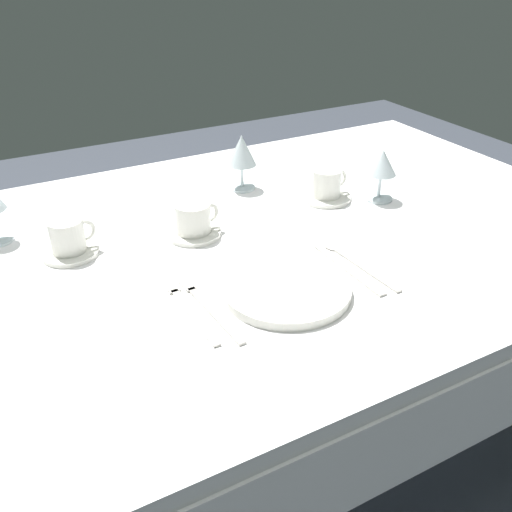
{
  "coord_description": "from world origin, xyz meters",
  "views": [
    {
      "loc": [
        -0.51,
        -1.0,
        1.34
      ],
      "look_at": [
        -0.03,
        -0.12,
        0.76
      ],
      "focal_mm": 39.68,
      "sensor_mm": 36.0,
      "label": 1
    }
  ],
  "objects_px": {
    "coffee_cup_left": "(327,182)",
    "wine_glass_left": "(382,165)",
    "coffee_cup_far": "(193,218)",
    "spoon_soup": "(352,260)",
    "fork_outer": "(208,307)",
    "coffee_cup_right": "(68,235)",
    "dinner_knife": "(349,270)",
    "wine_glass_right": "(242,153)",
    "fork_inner": "(188,309)",
    "dinner_plate": "(286,289)"
  },
  "relations": [
    {
      "from": "coffee_cup_left",
      "to": "coffee_cup_right",
      "type": "relative_size",
      "value": 1.04
    },
    {
      "from": "fork_outer",
      "to": "coffee_cup_right",
      "type": "bearing_deg",
      "value": 118.41
    },
    {
      "from": "coffee_cup_far",
      "to": "fork_outer",
      "type": "bearing_deg",
      "value": -108.3
    },
    {
      "from": "coffee_cup_left",
      "to": "fork_inner",
      "type": "bearing_deg",
      "value": -150.11
    },
    {
      "from": "wine_glass_left",
      "to": "coffee_cup_right",
      "type": "bearing_deg",
      "value": 173.33
    },
    {
      "from": "dinner_plate",
      "to": "wine_glass_left",
      "type": "distance_m",
      "value": 0.51
    },
    {
      "from": "coffee_cup_left",
      "to": "wine_glass_left",
      "type": "relative_size",
      "value": 0.76
    },
    {
      "from": "fork_outer",
      "to": "fork_inner",
      "type": "relative_size",
      "value": 1.04
    },
    {
      "from": "wine_glass_left",
      "to": "wine_glass_right",
      "type": "relative_size",
      "value": 0.91
    },
    {
      "from": "fork_outer",
      "to": "wine_glass_right",
      "type": "relative_size",
      "value": 1.57
    },
    {
      "from": "dinner_plate",
      "to": "fork_outer",
      "type": "height_order",
      "value": "dinner_plate"
    },
    {
      "from": "dinner_plate",
      "to": "fork_outer",
      "type": "distance_m",
      "value": 0.15
    },
    {
      "from": "wine_glass_right",
      "to": "fork_inner",
      "type": "bearing_deg",
      "value": -127.32
    },
    {
      "from": "coffee_cup_far",
      "to": "spoon_soup",
      "type": "bearing_deg",
      "value": -47.51
    },
    {
      "from": "fork_outer",
      "to": "dinner_knife",
      "type": "distance_m",
      "value": 0.31
    },
    {
      "from": "fork_outer",
      "to": "wine_glass_left",
      "type": "relative_size",
      "value": 1.74
    },
    {
      "from": "wine_glass_right",
      "to": "dinner_knife",
      "type": "bearing_deg",
      "value": -90.47
    },
    {
      "from": "dinner_plate",
      "to": "dinner_knife",
      "type": "bearing_deg",
      "value": 2.52
    },
    {
      "from": "dinner_knife",
      "to": "spoon_soup",
      "type": "relative_size",
      "value": 0.98
    },
    {
      "from": "spoon_soup",
      "to": "coffee_cup_left",
      "type": "distance_m",
      "value": 0.32
    },
    {
      "from": "dinner_plate",
      "to": "coffee_cup_far",
      "type": "relative_size",
      "value": 2.39
    },
    {
      "from": "coffee_cup_left",
      "to": "coffee_cup_right",
      "type": "distance_m",
      "value": 0.64
    },
    {
      "from": "coffee_cup_right",
      "to": "dinner_knife",
      "type": "bearing_deg",
      "value": -35.24
    },
    {
      "from": "fork_outer",
      "to": "coffee_cup_right",
      "type": "height_order",
      "value": "coffee_cup_right"
    },
    {
      "from": "spoon_soup",
      "to": "coffee_cup_right",
      "type": "height_order",
      "value": "coffee_cup_right"
    },
    {
      "from": "fork_inner",
      "to": "dinner_knife",
      "type": "xyz_separation_m",
      "value": [
        0.34,
        -0.03,
        0.0
      ]
    },
    {
      "from": "fork_inner",
      "to": "coffee_cup_right",
      "type": "bearing_deg",
      "value": 114.34
    },
    {
      "from": "fork_inner",
      "to": "wine_glass_right",
      "type": "relative_size",
      "value": 1.52
    },
    {
      "from": "coffee_cup_far",
      "to": "dinner_plate",
      "type": "bearing_deg",
      "value": -78.73
    },
    {
      "from": "spoon_soup",
      "to": "coffee_cup_far",
      "type": "bearing_deg",
      "value": 132.49
    },
    {
      "from": "fork_outer",
      "to": "coffee_cup_left",
      "type": "xyz_separation_m",
      "value": [
        0.47,
        0.3,
        0.04
      ]
    },
    {
      "from": "fork_outer",
      "to": "wine_glass_left",
      "type": "height_order",
      "value": "wine_glass_left"
    },
    {
      "from": "coffee_cup_left",
      "to": "coffee_cup_far",
      "type": "distance_m",
      "value": 0.38
    },
    {
      "from": "coffee_cup_far",
      "to": "wine_glass_left",
      "type": "bearing_deg",
      "value": -5.17
    },
    {
      "from": "coffee_cup_left",
      "to": "dinner_knife",
      "type": "bearing_deg",
      "value": -117.11
    },
    {
      "from": "dinner_plate",
      "to": "wine_glass_right",
      "type": "distance_m",
      "value": 0.52
    },
    {
      "from": "dinner_plate",
      "to": "wine_glass_left",
      "type": "bearing_deg",
      "value": 30.73
    },
    {
      "from": "dinner_knife",
      "to": "wine_glass_left",
      "type": "xyz_separation_m",
      "value": [
        0.28,
        0.25,
        0.09
      ]
    },
    {
      "from": "dinner_plate",
      "to": "spoon_soup",
      "type": "bearing_deg",
      "value": 11.32
    },
    {
      "from": "dinner_knife",
      "to": "wine_glass_left",
      "type": "relative_size",
      "value": 1.69
    },
    {
      "from": "fork_outer",
      "to": "spoon_soup",
      "type": "xyz_separation_m",
      "value": [
        0.34,
        0.01,
        -0.0
      ]
    },
    {
      "from": "dinner_knife",
      "to": "wine_glass_right",
      "type": "height_order",
      "value": "wine_glass_right"
    },
    {
      "from": "spoon_soup",
      "to": "coffee_cup_left",
      "type": "xyz_separation_m",
      "value": [
        0.13,
        0.29,
        0.04
      ]
    },
    {
      "from": "fork_outer",
      "to": "dinner_plate",
      "type": "bearing_deg",
      "value": -8.94
    },
    {
      "from": "fork_inner",
      "to": "wine_glass_right",
      "type": "bearing_deg",
      "value": 52.68
    },
    {
      "from": "fork_inner",
      "to": "wine_glass_left",
      "type": "relative_size",
      "value": 1.68
    },
    {
      "from": "coffee_cup_far",
      "to": "coffee_cup_left",
      "type": "bearing_deg",
      "value": 3.53
    },
    {
      "from": "coffee_cup_far",
      "to": "wine_glass_left",
      "type": "distance_m",
      "value": 0.5
    },
    {
      "from": "dinner_plate",
      "to": "coffee_cup_left",
      "type": "distance_m",
      "value": 0.46
    },
    {
      "from": "fork_outer",
      "to": "dinner_knife",
      "type": "height_order",
      "value": "same"
    }
  ]
}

